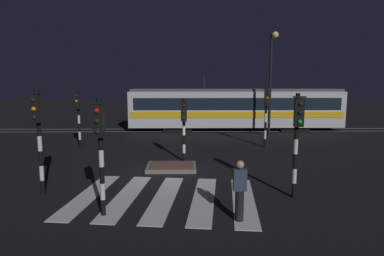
% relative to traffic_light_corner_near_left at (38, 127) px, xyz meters
% --- Properties ---
extents(ground_plane, '(120.00, 120.00, 0.00)m').
position_rel_traffic_light_corner_near_left_xyz_m(ground_plane, '(4.15, 2.85, -2.34)').
color(ground_plane, black).
extents(rail_near, '(80.00, 0.12, 0.03)m').
position_rel_traffic_light_corner_near_left_xyz_m(rail_near, '(4.15, 14.24, -2.33)').
color(rail_near, '#59595E').
rests_on(rail_near, ground).
extents(rail_far, '(80.00, 0.12, 0.03)m').
position_rel_traffic_light_corner_near_left_xyz_m(rail_far, '(4.15, 15.67, -2.33)').
color(rail_far, '#59595E').
rests_on(rail_far, ground).
extents(crosswalk_zebra, '(6.35, 5.09, 0.02)m').
position_rel_traffic_light_corner_near_left_xyz_m(crosswalk_zebra, '(4.15, -0.27, -2.33)').
color(crosswalk_zebra, silver).
rests_on(crosswalk_zebra, ground).
extents(traffic_island, '(2.14, 1.67, 0.18)m').
position_rel_traffic_light_corner_near_left_xyz_m(traffic_island, '(4.21, 3.38, -2.25)').
color(traffic_island, slate).
rests_on(traffic_island, ground).
extents(traffic_light_corner_near_left, '(0.36, 0.42, 3.55)m').
position_rel_traffic_light_corner_near_left_xyz_m(traffic_light_corner_near_left, '(0.00, 0.00, 0.00)').
color(traffic_light_corner_near_left, black).
rests_on(traffic_light_corner_near_left, ground).
extents(traffic_light_corner_far_right, '(0.36, 0.42, 3.48)m').
position_rel_traffic_light_corner_near_left_xyz_m(traffic_light_corner_far_right, '(9.45, 8.02, -0.04)').
color(traffic_light_corner_far_right, black).
rests_on(traffic_light_corner_far_right, ground).
extents(traffic_light_kerb_mid_left, '(0.36, 0.42, 3.37)m').
position_rel_traffic_light_corner_near_left_xyz_m(traffic_light_kerb_mid_left, '(2.49, -1.80, -0.12)').
color(traffic_light_kerb_mid_left, black).
rests_on(traffic_light_kerb_mid_left, ground).
extents(traffic_light_corner_near_right, '(0.36, 0.42, 3.45)m').
position_rel_traffic_light_corner_near_left_xyz_m(traffic_light_corner_near_right, '(8.43, -0.41, -0.07)').
color(traffic_light_corner_near_right, black).
rests_on(traffic_light_corner_near_right, ground).
extents(traffic_light_corner_far_left, '(0.36, 0.42, 3.32)m').
position_rel_traffic_light_corner_near_left_xyz_m(traffic_light_corner_far_left, '(-1.29, 8.06, -0.15)').
color(traffic_light_corner_far_left, black).
rests_on(traffic_light_corner_far_left, ground).
extents(traffic_light_median_centre, '(0.36, 0.42, 3.03)m').
position_rel_traffic_light_corner_near_left_xyz_m(traffic_light_median_centre, '(4.76, 4.57, -0.35)').
color(traffic_light_median_centre, black).
rests_on(traffic_light_median_centre, ground).
extents(street_lamp_trackside_right, '(0.44, 1.21, 6.99)m').
position_rel_traffic_light_corner_near_left_xyz_m(street_lamp_trackside_right, '(10.59, 11.62, 2.11)').
color(street_lamp_trackside_right, black).
rests_on(street_lamp_trackside_right, ground).
extents(tram, '(16.47, 2.58, 4.15)m').
position_rel_traffic_light_corner_near_left_xyz_m(tram, '(8.68, 14.95, -0.59)').
color(tram, silver).
rests_on(tram, ground).
extents(pedestrian_waiting_at_kerb, '(0.36, 0.24, 1.71)m').
position_rel_traffic_light_corner_near_left_xyz_m(pedestrian_waiting_at_kerb, '(6.33, -2.15, -1.47)').
color(pedestrian_waiting_at_kerb, black).
rests_on(pedestrian_waiting_at_kerb, ground).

